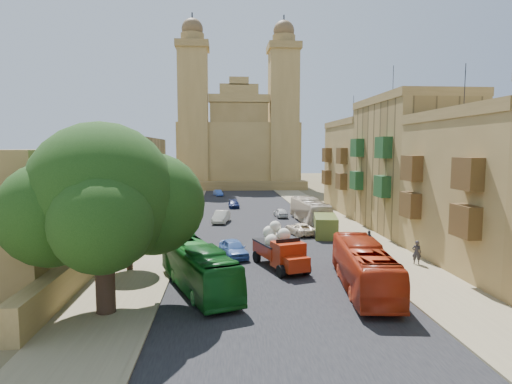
{
  "coord_description": "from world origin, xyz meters",
  "views": [
    {
      "loc": [
        -3.38,
        -18.0,
        8.44
      ],
      "look_at": [
        0.0,
        26.0,
        4.0
      ],
      "focal_mm": 30.0,
      "sensor_mm": 36.0,
      "label": 1
    }
  ],
  "objects": [
    {
      "name": "ground",
      "position": [
        0.0,
        0.0,
        0.0
      ],
      "size": [
        260.0,
        260.0,
        0.0
      ],
      "primitive_type": "plane",
      "color": "brown"
    },
    {
      "name": "road_surface",
      "position": [
        0.0,
        30.0,
        0.01
      ],
      "size": [
        14.0,
        140.0,
        0.01
      ],
      "primitive_type": "cube",
      "color": "black",
      "rests_on": "ground"
    },
    {
      "name": "sidewalk_east",
      "position": [
        9.5,
        30.0,
        0.01
      ],
      "size": [
        5.0,
        140.0,
        0.01
      ],
      "primitive_type": "cube",
      "color": "#817354",
      "rests_on": "ground"
    },
    {
      "name": "sidewalk_west",
      "position": [
        -9.5,
        30.0,
        0.01
      ],
      "size": [
        5.0,
        140.0,
        0.01
      ],
      "primitive_type": "cube",
      "color": "#817354",
      "rests_on": "ground"
    },
    {
      "name": "kerb_east",
      "position": [
        7.0,
        30.0,
        0.06
      ],
      "size": [
        0.25,
        140.0,
        0.12
      ],
      "primitive_type": "cube",
      "color": "#817354",
      "rests_on": "ground"
    },
    {
      "name": "kerb_west",
      "position": [
        -7.0,
        30.0,
        0.06
      ],
      "size": [
        0.25,
        140.0,
        0.12
      ],
      "primitive_type": "cube",
      "color": "#817354",
      "rests_on": "ground"
    },
    {
      "name": "townhouse_b",
      "position": [
        15.95,
        11.0,
        5.66
      ],
      "size": [
        9.0,
        14.0,
        14.9
      ],
      "color": "olive",
      "rests_on": "ground"
    },
    {
      "name": "townhouse_c",
      "position": [
        15.95,
        25.0,
        6.91
      ],
      "size": [
        9.0,
        14.0,
        17.4
      ],
      "color": "olive",
      "rests_on": "ground"
    },
    {
      "name": "townhouse_d",
      "position": [
        15.95,
        39.0,
        6.16
      ],
      "size": [
        9.0,
        14.0,
        15.9
      ],
      "color": "olive",
      "rests_on": "ground"
    },
    {
      "name": "west_wall",
      "position": [
        -12.5,
        20.0,
        0.9
      ],
      "size": [
        1.0,
        40.0,
        1.8
      ],
      "primitive_type": "cube",
      "color": "olive",
      "rests_on": "ground"
    },
    {
      "name": "west_building_low",
      "position": [
        -18.0,
        18.0,
        4.2
      ],
      "size": [
        10.0,
        28.0,
        8.4
      ],
      "primitive_type": "cube",
      "color": "brown",
      "rests_on": "ground"
    },
    {
      "name": "west_building_mid",
      "position": [
        -18.0,
        44.0,
        5.0
      ],
      "size": [
        10.0,
        22.0,
        10.0
      ],
      "primitive_type": "cube",
      "color": "olive",
      "rests_on": "ground"
    },
    {
      "name": "church",
      "position": [
        -0.0,
        78.61,
        9.52
      ],
      "size": [
        28.0,
        22.5,
        36.3
      ],
      "color": "olive",
      "rests_on": "ground"
    },
    {
      "name": "ficus_tree",
      "position": [
        -9.41,
        4.01,
        5.81
      ],
      "size": [
        9.83,
        9.04,
        9.83
      ],
      "color": "#332319",
      "rests_on": "ground"
    },
    {
      "name": "street_tree_a",
      "position": [
        -10.0,
        12.0,
        3.77
      ],
      "size": [
        3.66,
        3.66,
        5.63
      ],
      "color": "#332319",
      "rests_on": "ground"
    },
    {
      "name": "street_tree_b",
      "position": [
        -10.0,
        24.0,
        3.45
      ],
      "size": [
        3.36,
        3.36,
        5.16
      ],
      "color": "#332319",
      "rests_on": "ground"
    },
    {
      "name": "street_tree_c",
      "position": [
        -10.0,
        36.0,
        3.3
      ],
      "size": [
        3.2,
        3.2,
        4.93
      ],
      "color": "#332319",
      "rests_on": "ground"
    },
    {
      "name": "street_tree_d",
      "position": [
        -10.0,
        48.0,
        2.99
      ],
      "size": [
        2.91,
        2.91,
        4.47
      ],
      "color": "#332319",
      "rests_on": "ground"
    },
    {
      "name": "red_truck",
      "position": [
        0.61,
        11.49,
        1.44
      ],
      "size": [
        3.68,
        5.93,
        3.28
      ],
      "color": "#9E240C",
      "rests_on": "ground"
    },
    {
      "name": "olive_pickup",
      "position": [
        6.48,
        22.32,
        0.97
      ],
      "size": [
        2.87,
        5.09,
        1.98
      ],
      "color": "#4F5C22",
      "rests_on": "ground"
    },
    {
      "name": "bus_green_north",
      "position": [
        -4.93,
        7.32,
        1.36
      ],
      "size": [
        5.49,
        9.93,
        2.71
      ],
      "primitive_type": "imported",
      "rotation": [
        0.0,
        0.0,
        0.35
      ],
      "color": "#135B1B",
      "rests_on": "ground"
    },
    {
      "name": "bus_red_east",
      "position": [
        4.98,
        6.43,
        1.41
      ],
      "size": [
        3.53,
        10.3,
        2.81
      ],
      "primitive_type": "imported",
      "rotation": [
        0.0,
        0.0,
        3.02
      ],
      "color": "#AE2E13",
      "rests_on": "ground"
    },
    {
      "name": "bus_cream_east",
      "position": [
        6.5,
        29.9,
        1.38
      ],
      "size": [
        3.02,
        10.08,
        2.77
      ],
      "primitive_type": "imported",
      "rotation": [
        0.0,
        0.0,
        3.21
      ],
      "color": "beige",
      "rests_on": "ground"
    },
    {
      "name": "car_blue_a",
      "position": [
        -2.62,
        14.85,
        0.7
      ],
      "size": [
        2.59,
        4.36,
        1.39
      ],
      "primitive_type": "imported",
      "rotation": [
        0.0,
        0.0,
        0.25
      ],
      "color": "#456DB3",
      "rests_on": "ground"
    },
    {
      "name": "car_white_a",
      "position": [
        -3.65,
        30.73,
        0.68
      ],
      "size": [
        2.23,
        4.36,
        1.37
      ],
      "primitive_type": "imported",
      "rotation": [
        0.0,
        0.0,
        -0.2
      ],
      "color": "beige",
      "rests_on": "ground"
    },
    {
      "name": "car_cream",
      "position": [
        4.16,
        23.28,
        0.58
      ],
      "size": [
        2.85,
        4.48,
        1.15
      ],
      "primitive_type": "imported",
      "rotation": [
        0.0,
        0.0,
        3.38
      ],
      "color": "#FDE8C9",
      "rests_on": "ground"
    },
    {
      "name": "car_dkblue",
      "position": [
        -1.89,
        43.16,
        0.54
      ],
      "size": [
        1.6,
        3.74,
        1.07
      ],
      "primitive_type": "imported",
      "rotation": [
        0.0,
        0.0,
        0.03
      ],
      "color": "#0F1845",
      "rests_on": "ground"
    },
    {
      "name": "car_white_b",
      "position": [
        3.7,
        34.14,
        0.57
      ],
      "size": [
        1.62,
        3.45,
        1.14
      ],
      "primitive_type": "imported",
      "rotation": [
        0.0,
        0.0,
        3.22
      ],
      "color": "silver",
      "rests_on": "ground"
    },
    {
      "name": "car_blue_b",
      "position": [
        -4.32,
        59.05,
        0.55
      ],
      "size": [
        1.9,
        3.5,
        1.09
      ],
      "primitive_type": "imported",
      "rotation": [
        0.0,
        0.0,
        0.23
      ],
      "color": "#4064BF",
      "rests_on": "ground"
    },
    {
      "name": "pedestrian_a",
      "position": [
        10.74,
        11.77,
        0.89
      ],
      "size": [
        0.75,
        0.61,
        1.77
      ],
      "primitive_type": "imported",
      "rotation": [
        0.0,
        0.0,
        2.82
      ],
      "color": "#28262B",
      "rests_on": "ground"
    },
    {
      "name": "pedestrian_c",
      "position": [
        8.82,
        16.53,
        0.82
      ],
      "size": [
        0.66,
        1.03,
        1.64
      ],
      "primitive_type": "imported",
      "rotation": [
        0.0,
        0.0,
        5.0
      ],
      "color": "#34353C",
      "rests_on": "ground"
    }
  ]
}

